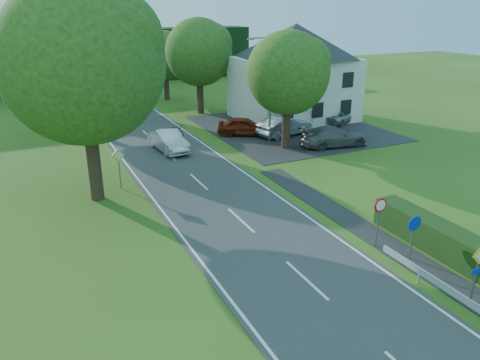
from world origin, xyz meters
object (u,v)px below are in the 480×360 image
parked_car_red (244,126)px  motorcycle (175,131)px  streetlight (269,85)px  parked_car_silver_b (340,116)px  moving_car (168,140)px  parked_car_grey (334,136)px  parasol (313,119)px  parked_car_silver_a (285,126)px

parked_car_red → motorcycle: bearing=104.3°
streetlight → parked_car_silver_b: 10.11m
parked_car_red → moving_car: bearing=132.3°
motorcycle → parked_car_grey: bearing=-56.5°
streetlight → parked_car_red: bearing=108.0°
streetlight → parasol: (5.37, 1.77, -3.56)m
moving_car → parasol: 13.15m
parked_car_silver_a → parked_car_grey: (1.82, -4.23, -0.05)m
streetlight → parasol: size_ratio=4.18×
streetlight → parked_car_red: size_ratio=1.84×
motorcycle → parked_car_red: bearing=-36.6°
moving_car → parked_car_grey: bearing=-25.0°
parked_car_silver_a → parked_car_grey: size_ratio=0.94×
moving_car → parked_car_red: 7.10m
parked_car_red → parked_car_silver_a: parked_car_silver_a is taller
parked_car_red → streetlight: bearing=-132.0°
parked_car_silver_a → parked_car_silver_b: parked_car_silver_a is taller
parked_car_silver_b → parasol: 3.72m
parked_car_silver_b → parasol: bearing=79.9°
motorcycle → moving_car: bearing=-137.1°
parked_car_red → parked_car_silver_b: (9.79, 0.18, -0.12)m
streetlight → motorcycle: 8.41m
moving_car → parked_car_silver_b: moving_car is taller
motorcycle → parked_car_silver_a: 8.92m
motorcycle → parked_car_silver_b: parked_car_silver_b is taller
streetlight → moving_car: streetlight is taller
streetlight → parasol: 6.68m
streetlight → parasol: bearing=18.2°
parked_car_silver_b → parked_car_red: bearing=65.9°
parked_car_silver_b → parasol: size_ratio=2.31×
motorcycle → parked_car_silver_a: (8.37, -3.08, 0.24)m
parked_car_silver_a → parasol: parasol is taller
moving_car → parasol: parasol is taller
moving_car → parked_car_red: size_ratio=1.08×
moving_car → parked_car_silver_a: size_ratio=0.97×
parked_car_grey → parasol: parasol is taller
motorcycle → parked_car_red: (5.43, -1.53, 0.18)m
moving_car → parked_car_silver_b: 16.81m
streetlight → parked_car_silver_b: size_ratio=1.81×
parked_car_silver_a → parked_car_grey: bearing=-168.4°
motorcycle → parked_car_silver_a: bearing=-41.1°
parked_car_silver_a → moving_car: bearing=78.2°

